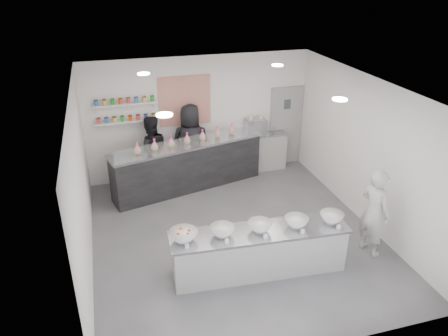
# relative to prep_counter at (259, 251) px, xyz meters

# --- Properties ---
(floor) EXTENTS (6.00, 6.00, 0.00)m
(floor) POSITION_rel_prep_counter_xyz_m (-0.07, 1.16, -0.42)
(floor) COLOR #515156
(floor) RESTS_ON ground
(ceiling) EXTENTS (6.00, 6.00, 0.00)m
(ceiling) POSITION_rel_prep_counter_xyz_m (-0.07, 1.16, 2.58)
(ceiling) COLOR white
(ceiling) RESTS_ON floor
(back_wall) EXTENTS (5.50, 0.00, 5.50)m
(back_wall) POSITION_rel_prep_counter_xyz_m (-0.07, 4.16, 1.08)
(back_wall) COLOR white
(back_wall) RESTS_ON floor
(left_wall) EXTENTS (0.00, 6.00, 6.00)m
(left_wall) POSITION_rel_prep_counter_xyz_m (-2.82, 1.16, 1.08)
(left_wall) COLOR white
(left_wall) RESTS_ON floor
(right_wall) EXTENTS (0.00, 6.00, 6.00)m
(right_wall) POSITION_rel_prep_counter_xyz_m (2.68, 1.16, 1.08)
(right_wall) COLOR white
(right_wall) RESTS_ON floor
(back_door) EXTENTS (0.88, 0.04, 2.10)m
(back_door) POSITION_rel_prep_counter_xyz_m (2.23, 4.13, 0.63)
(back_door) COLOR gray
(back_door) RESTS_ON floor
(pattern_panel) EXTENTS (1.25, 0.03, 1.20)m
(pattern_panel) POSITION_rel_prep_counter_xyz_m (-0.42, 4.13, 1.53)
(pattern_panel) COLOR #A31F05
(pattern_panel) RESTS_ON back_wall
(jar_shelf_lower) EXTENTS (1.45, 0.22, 0.04)m
(jar_shelf_lower) POSITION_rel_prep_counter_xyz_m (-1.82, 4.06, 1.18)
(jar_shelf_lower) COLOR silver
(jar_shelf_lower) RESTS_ON back_wall
(jar_shelf_upper) EXTENTS (1.45, 0.22, 0.04)m
(jar_shelf_upper) POSITION_rel_prep_counter_xyz_m (-1.82, 4.06, 1.60)
(jar_shelf_upper) COLOR silver
(jar_shelf_upper) RESTS_ON back_wall
(preserve_jars) EXTENTS (1.45, 0.10, 0.56)m
(preserve_jars) POSITION_rel_prep_counter_xyz_m (-1.82, 4.04, 1.46)
(preserve_jars) COLOR #F23D3E
(preserve_jars) RESTS_ON jar_shelf_lower
(downlight_0) EXTENTS (0.24, 0.24, 0.02)m
(downlight_0) POSITION_rel_prep_counter_xyz_m (-1.47, 0.16, 2.56)
(downlight_0) COLOR white
(downlight_0) RESTS_ON ceiling
(downlight_1) EXTENTS (0.24, 0.24, 0.02)m
(downlight_1) POSITION_rel_prep_counter_xyz_m (1.33, 0.16, 2.56)
(downlight_1) COLOR white
(downlight_1) RESTS_ON ceiling
(downlight_2) EXTENTS (0.24, 0.24, 0.02)m
(downlight_2) POSITION_rel_prep_counter_xyz_m (-1.47, 2.76, 2.56)
(downlight_2) COLOR white
(downlight_2) RESTS_ON ceiling
(downlight_3) EXTENTS (0.24, 0.24, 0.02)m
(downlight_3) POSITION_rel_prep_counter_xyz_m (1.33, 2.76, 2.56)
(downlight_3) COLOR white
(downlight_3) RESTS_ON ceiling
(prep_counter) EXTENTS (3.11, 0.89, 0.84)m
(prep_counter) POSITION_rel_prep_counter_xyz_m (0.00, 0.00, 0.00)
(prep_counter) COLOR #9A9995
(prep_counter) RESTS_ON floor
(back_bar) EXTENTS (3.74, 1.56, 1.14)m
(back_bar) POSITION_rel_prep_counter_xyz_m (-0.54, 3.42, 0.15)
(back_bar) COLOR black
(back_bar) RESTS_ON floor
(sneeze_guard) EXTENTS (3.52, 0.91, 0.31)m
(sneeze_guard) POSITION_rel_prep_counter_xyz_m (-0.46, 3.10, 0.88)
(sneeze_guard) COLOR white
(sneeze_guard) RESTS_ON back_bar
(espresso_ledge) EXTENTS (1.31, 0.42, 0.98)m
(espresso_ledge) POSITION_rel_prep_counter_xyz_m (1.48, 3.94, 0.07)
(espresso_ledge) COLOR #9A9995
(espresso_ledge) RESTS_ON floor
(espresso_machine) EXTENTS (0.52, 0.36, 0.40)m
(espresso_machine) POSITION_rel_prep_counter_xyz_m (1.32, 3.94, 0.76)
(espresso_machine) COLOR #93969E
(espresso_machine) RESTS_ON espresso_ledge
(cup_stacks) EXTENTS (0.24, 0.24, 0.37)m
(cup_stacks) POSITION_rel_prep_counter_xyz_m (1.24, 3.94, 0.74)
(cup_stacks) COLOR #CBB382
(cup_stacks) RESTS_ON espresso_ledge
(prep_bowls) EXTENTS (3.05, 0.71, 0.17)m
(prep_bowls) POSITION_rel_prep_counter_xyz_m (0.00, 0.00, 0.50)
(prep_bowls) COLOR white
(prep_bowls) RESTS_ON prep_counter
(label_cards) EXTENTS (2.66, 0.04, 0.07)m
(label_cards) POSITION_rel_prep_counter_xyz_m (0.03, -0.53, 0.45)
(label_cards) COLOR white
(label_cards) RESTS_ON prep_counter
(cookie_bags) EXTENTS (2.52, 0.78, 0.28)m
(cookie_bags) POSITION_rel_prep_counter_xyz_m (-0.54, 3.42, 0.86)
(cookie_bags) COLOR pink
(cookie_bags) RESTS_ON back_bar
(woman_prep) EXTENTS (0.55, 0.70, 1.70)m
(woman_prep) POSITION_rel_prep_counter_xyz_m (2.20, -0.02, 0.43)
(woman_prep) COLOR #B9B9B4
(woman_prep) RESTS_ON floor
(staff_left) EXTENTS (0.90, 0.72, 1.78)m
(staff_left) POSITION_rel_prep_counter_xyz_m (-1.35, 3.76, 0.47)
(staff_left) COLOR black
(staff_left) RESTS_ON floor
(staff_right) EXTENTS (1.08, 0.84, 1.97)m
(staff_right) POSITION_rel_prep_counter_xyz_m (-0.38, 3.76, 0.56)
(staff_right) COLOR black
(staff_right) RESTS_ON floor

